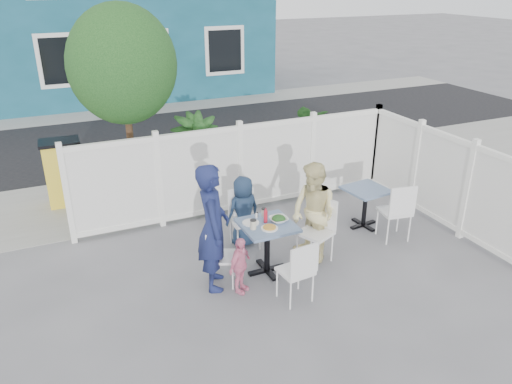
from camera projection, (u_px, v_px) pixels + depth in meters
name	position (u px, v px, depth m)	size (l,w,h in m)	color
ground	(299.00, 278.00, 7.08)	(80.00, 80.00, 0.00)	slate
near_sidewalk	(210.00, 184.00, 10.26)	(24.00, 2.60, 0.01)	gray
street	(165.00, 135.00, 13.35)	(24.00, 5.00, 0.01)	black
far_sidewalk	(140.00, 109.00, 15.95)	(24.00, 1.60, 0.01)	gray
building	(97.00, 4.00, 17.40)	(11.00, 6.00, 6.00)	#144A5B
fence_back	(240.00, 170.00, 8.81)	(5.86, 0.08, 1.60)	white
fence_right	(440.00, 180.00, 8.39)	(0.08, 3.66, 1.60)	white
tree	(122.00, 65.00, 8.20)	(1.80, 1.62, 3.59)	#382316
utility_cabinet	(64.00, 174.00, 9.16)	(0.64, 0.45, 1.18)	yellow
potted_shrub_a	(196.00, 160.00, 9.16)	(0.94, 0.94, 1.68)	#123915
potted_shrub_b	(303.00, 151.00, 9.93)	(1.32, 1.14, 1.47)	#123915
main_table	(267.00, 235.00, 7.02)	(0.73, 0.73, 0.77)	#3F547B
spare_table	(366.00, 197.00, 8.35)	(0.73, 0.73, 0.69)	#3F547B
chair_left	(216.00, 252.00, 6.79)	(0.50, 0.51, 0.85)	white
chair_right	(319.00, 225.00, 7.34)	(0.57, 0.58, 0.98)	white
chair_back	(243.00, 214.00, 7.77)	(0.44, 0.43, 0.92)	white
chair_near	(299.00, 268.00, 6.37)	(0.44, 0.43, 0.89)	white
chair_spare	(398.00, 208.00, 7.87)	(0.51, 0.50, 0.98)	white
man	(213.00, 227.00, 6.59)	(0.65, 0.43, 1.78)	#18204E
woman	(314.00, 213.00, 7.29)	(0.74, 0.58, 1.52)	gold
boy	(243.00, 211.00, 7.77)	(0.56, 0.36, 1.15)	#1B2D47
toddler	(240.00, 266.00, 6.63)	(0.48, 0.20, 0.81)	pink
plate_main	(270.00, 228.00, 6.82)	(0.24, 0.24, 0.01)	white
plate_side	(251.00, 223.00, 6.97)	(0.24, 0.24, 0.02)	white
salad_bowl	(279.00, 220.00, 7.01)	(0.26, 0.26, 0.06)	white
coffee_cup_a	(253.00, 225.00, 6.79)	(0.09, 0.09, 0.13)	beige
coffee_cup_b	(264.00, 213.00, 7.16)	(0.07, 0.07, 0.11)	beige
ketchup_bottle	(266.00, 217.00, 6.97)	(0.05, 0.05, 0.17)	#B5172A
salt_shaker	(256.00, 216.00, 7.11)	(0.03, 0.03, 0.07)	white
pepper_shaker	(257.00, 215.00, 7.14)	(0.03, 0.03, 0.07)	black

